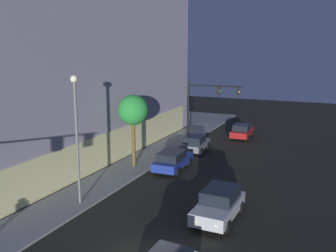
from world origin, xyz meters
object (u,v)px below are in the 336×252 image
object	(u,v)px
traffic_light_far_corner	(208,99)
car_grey	(195,143)
street_lamp_sidewalk	(76,125)
car_blue	(173,160)
car_silver	(219,204)
sidewalk_tree	(133,111)
car_red	(242,131)

from	to	relation	value
traffic_light_far_corner	car_grey	distance (m)	4.83
traffic_light_far_corner	street_lamp_sidewalk	xyz separation A→B (m)	(-17.68, 2.46, 0.44)
car_blue	car_silver	bearing A→B (deg)	-139.55
car_grey	sidewalk_tree	bearing A→B (deg)	157.15
car_silver	car_grey	xyz separation A→B (m)	(13.14, 6.33, -0.10)
traffic_light_far_corner	car_blue	world-z (taller)	traffic_light_far_corner
traffic_light_far_corner	car_grey	world-z (taller)	traffic_light_far_corner
traffic_light_far_corner	car_red	world-z (taller)	traffic_light_far_corner
car_blue	car_red	xyz separation A→B (m)	(13.51, -2.46, -0.05)
car_silver	car_blue	world-z (taller)	car_silver
street_lamp_sidewalk	sidewalk_tree	size ratio (longest dim) A/B	1.34
sidewalk_tree	street_lamp_sidewalk	bearing A→B (deg)	-175.13
car_silver	car_grey	distance (m)	14.58
street_lamp_sidewalk	car_grey	size ratio (longest dim) A/B	1.95
street_lamp_sidewalk	car_blue	size ratio (longest dim) A/B	1.75
street_lamp_sidewalk	car_red	distance (m)	23.21
traffic_light_far_corner	car_grey	xyz separation A→B (m)	(-2.85, 0.29, -3.89)
car_silver	traffic_light_far_corner	bearing A→B (deg)	20.69
sidewalk_tree	car_red	world-z (taller)	sidewalk_tree
traffic_light_far_corner	car_silver	size ratio (longest dim) A/B	1.45
traffic_light_far_corner	sidewalk_tree	world-z (taller)	traffic_light_far_corner
traffic_light_far_corner	car_red	distance (m)	6.52
street_lamp_sidewalk	sidewalk_tree	distance (m)	8.09
traffic_light_far_corner	car_silver	distance (m)	17.50
sidewalk_tree	car_silver	world-z (taller)	sidewalk_tree
car_red	car_blue	bearing A→B (deg)	169.67
car_silver	car_red	distance (m)	20.86
traffic_light_far_corner	street_lamp_sidewalk	size ratio (longest dim) A/B	0.81
street_lamp_sidewalk	car_grey	bearing A→B (deg)	-8.32
car_silver	car_red	world-z (taller)	car_silver
traffic_light_far_corner	street_lamp_sidewalk	bearing A→B (deg)	172.07
car_blue	street_lamp_sidewalk	bearing A→B (deg)	164.08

